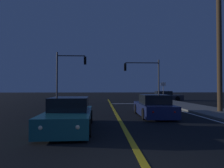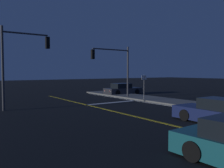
% 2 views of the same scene
% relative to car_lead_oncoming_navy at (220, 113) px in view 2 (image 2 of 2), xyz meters
% --- Properties ---
extents(lane_line_center, '(0.20, 34.93, 0.01)m').
position_rel_car_lead_oncoming_navy_xyz_m(lane_line_center, '(-2.25, 1.30, -0.58)').
color(lane_line_center, gold).
rests_on(lane_line_center, ground).
extents(lane_line_edge_right, '(0.16, 34.93, 0.01)m').
position_rel_car_lead_oncoming_navy_xyz_m(lane_line_edge_right, '(2.82, 1.30, -0.58)').
color(lane_line_edge_right, white).
rests_on(lane_line_edge_right, ground).
extents(stop_bar, '(5.31, 0.50, 0.01)m').
position_rel_car_lead_oncoming_navy_xyz_m(stop_bar, '(0.41, 10.08, -0.58)').
color(stop_bar, white).
rests_on(stop_bar, ground).
extents(car_lead_oncoming_navy, '(1.97, 4.75, 1.34)m').
position_rel_car_lead_oncoming_navy_xyz_m(car_lead_oncoming_navy, '(0.00, 0.00, 0.00)').
color(car_lead_oncoming_navy, navy).
rests_on(car_lead_oncoming_navy, ground).
extents(car_parked_curb_charcoal, '(4.66, 1.88, 1.34)m').
position_rel_car_lead_oncoming_navy_xyz_m(car_parked_curb_charcoal, '(5.61, 15.46, -0.00)').
color(car_parked_curb_charcoal, '#2D2D33').
rests_on(car_parked_curb_charcoal, ground).
extents(traffic_signal_near_right, '(4.43, 0.28, 5.29)m').
position_rel_car_lead_oncoming_navy_xyz_m(traffic_signal_near_right, '(2.20, 12.38, 2.99)').
color(traffic_signal_near_right, '#38383D').
rests_on(traffic_signal_near_right, ground).
extents(traffic_signal_far_left, '(3.43, 0.28, 5.88)m').
position_rel_car_lead_oncoming_navy_xyz_m(traffic_signal_far_left, '(-7.17, 10.98, 3.31)').
color(traffic_signal_far_left, '#38383D').
rests_on(traffic_signal_far_left, ground).
extents(street_sign_corner, '(0.56, 0.07, 2.42)m').
position_rel_car_lead_oncoming_navy_xyz_m(street_sign_corner, '(3.57, 9.58, 1.05)').
color(street_sign_corner, slate).
rests_on(street_sign_corner, ground).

